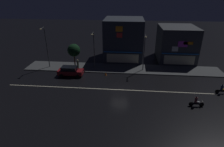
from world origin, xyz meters
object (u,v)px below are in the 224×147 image
(motorcycle_lead, at_px, (196,102))
(streetlamp_west, at_px, (46,44))
(pedestrian_on_sidewalk, at_px, (78,64))
(motorcycle_following, at_px, (222,90))
(traffic_cone, at_px, (106,74))
(streetlamp_east, at_px, (144,50))
(parked_car_near_kerb, at_px, (70,71))
(streetlamp_mid, at_px, (94,47))

(motorcycle_lead, bearing_deg, streetlamp_west, -25.57)
(pedestrian_on_sidewalk, distance_m, motorcycle_following, 24.16)
(traffic_cone, bearing_deg, streetlamp_east, 21.40)
(motorcycle_following, height_order, traffic_cone, motorcycle_following)
(streetlamp_west, relative_size, streetlamp_east, 1.15)
(motorcycle_lead, distance_m, motorcycle_following, 6.01)
(pedestrian_on_sidewalk, distance_m, motorcycle_lead, 21.32)
(parked_car_near_kerb, height_order, motorcycle_lead, parked_car_near_kerb)
(streetlamp_mid, height_order, motorcycle_following, streetlamp_mid)
(parked_car_near_kerb, bearing_deg, streetlamp_west, -31.51)
(streetlamp_west, distance_m, streetlamp_mid, 8.85)
(motorcycle_lead, bearing_deg, streetlamp_east, -62.09)
(pedestrian_on_sidewalk, height_order, parked_car_near_kerb, pedestrian_on_sidewalk)
(streetlamp_mid, bearing_deg, traffic_cone, -48.31)
(streetlamp_east, height_order, parked_car_near_kerb, streetlamp_east)
(streetlamp_west, height_order, motorcycle_lead, streetlamp_west)
(streetlamp_east, bearing_deg, traffic_cone, -158.60)
(streetlamp_mid, xyz_separation_m, motorcycle_lead, (15.19, -11.15, -3.56))
(streetlamp_east, relative_size, parked_car_near_kerb, 1.54)
(streetlamp_mid, height_order, streetlamp_east, streetlamp_mid)
(pedestrian_on_sidewalk, xyz_separation_m, traffic_cone, (5.59, -2.48, -0.68))
(streetlamp_east, height_order, pedestrian_on_sidewalk, streetlamp_east)
(streetlamp_west, xyz_separation_m, traffic_cone, (11.28, -2.52, -4.33))
(motorcycle_lead, bearing_deg, pedestrian_on_sidewalk, -31.83)
(pedestrian_on_sidewalk, height_order, traffic_cone, pedestrian_on_sidewalk)
(parked_car_near_kerb, distance_m, motorcycle_following, 23.94)
(streetlamp_east, distance_m, motorcycle_lead, 13.05)
(motorcycle_following, bearing_deg, streetlamp_mid, 156.71)
(motorcycle_lead, relative_size, motorcycle_following, 1.00)
(streetlamp_west, bearing_deg, traffic_cone, -12.58)
(streetlamp_mid, bearing_deg, streetlamp_west, -178.52)
(streetlamp_east, xyz_separation_m, parked_car_near_kerb, (-12.75, -3.25, -3.21))
(streetlamp_east, relative_size, traffic_cone, 12.04)
(streetlamp_west, distance_m, pedestrian_on_sidewalk, 6.76)
(pedestrian_on_sidewalk, xyz_separation_m, motorcycle_lead, (18.33, -10.88, -0.32))
(streetlamp_mid, distance_m, traffic_cone, 5.38)
(streetlamp_west, xyz_separation_m, streetlamp_east, (17.91, 0.08, -0.52))
(parked_car_near_kerb, relative_size, motorcycle_lead, 2.26)
(streetlamp_mid, xyz_separation_m, traffic_cone, (2.45, -2.75, -3.92))
(streetlamp_east, bearing_deg, motorcycle_lead, -60.96)
(streetlamp_east, relative_size, pedestrian_on_sidewalk, 3.76)
(motorcycle_lead, height_order, motorcycle_following, same)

